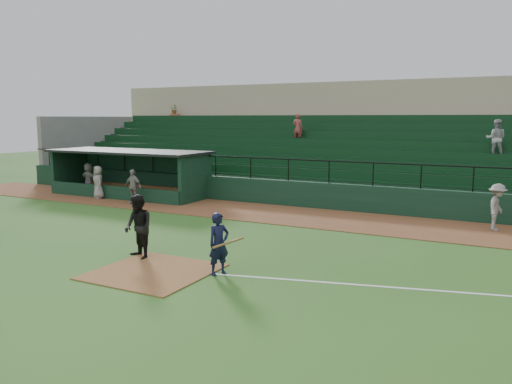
% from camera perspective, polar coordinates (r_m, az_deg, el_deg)
% --- Properties ---
extents(ground, '(90.00, 90.00, 0.00)m').
position_cam_1_polar(ground, '(14.84, -9.04, -7.86)').
color(ground, '#2E5C1D').
rests_on(ground, ground).
extents(warning_track, '(40.00, 4.00, 0.03)m').
position_cam_1_polar(warning_track, '(21.61, 3.68, -2.61)').
color(warning_track, brown).
rests_on(warning_track, ground).
extents(home_plate_dirt, '(3.00, 3.00, 0.03)m').
position_cam_1_polar(home_plate_dirt, '(14.09, -11.48, -8.76)').
color(home_plate_dirt, brown).
rests_on(home_plate_dirt, ground).
extents(foul_line, '(17.49, 4.44, 0.01)m').
position_cam_1_polar(foul_line, '(13.28, 24.14, -10.45)').
color(foul_line, white).
rests_on(foul_line, ground).
extents(stadium_structure, '(38.00, 13.08, 6.40)m').
position_cam_1_polar(stadium_structure, '(29.21, 10.47, 4.66)').
color(stadium_structure, '#10301E').
rests_on(stadium_structure, ground).
extents(dugout, '(8.90, 3.20, 2.42)m').
position_cam_1_polar(dugout, '(27.97, -13.54, 2.41)').
color(dugout, '#10301E').
rests_on(dugout, ground).
extents(batter_at_plate, '(1.11, 0.73, 1.66)m').
position_cam_1_polar(batter_at_plate, '(13.42, -4.20, -5.84)').
color(batter_at_plate, black).
rests_on(batter_at_plate, ground).
extents(umpire, '(1.13, 1.02, 1.90)m').
position_cam_1_polar(umpire, '(15.25, -13.10, -3.86)').
color(umpire, black).
rests_on(umpire, ground).
extents(runner, '(0.82, 1.21, 1.73)m').
position_cam_1_polar(runner, '(20.43, 25.49, -1.55)').
color(runner, gray).
rests_on(runner, warning_track).
extents(dugout_player_a, '(0.99, 0.44, 1.67)m').
position_cam_1_polar(dugout_player_a, '(24.81, -13.68, 0.59)').
color(dugout_player_a, gray).
rests_on(dugout_player_a, warning_track).
extents(dugout_player_b, '(0.97, 0.87, 1.67)m').
position_cam_1_polar(dugout_player_b, '(26.96, -17.32, 1.04)').
color(dugout_player_b, gray).
rests_on(dugout_player_b, warning_track).
extents(dugout_player_c, '(1.62, 0.82, 1.67)m').
position_cam_1_polar(dugout_player_c, '(29.02, -18.27, 1.50)').
color(dugout_player_c, '#9C9892').
rests_on(dugout_player_c, warning_track).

